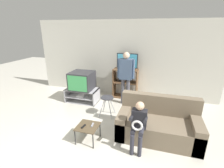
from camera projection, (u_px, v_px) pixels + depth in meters
ground_plane at (80, 161)px, 3.01m from camera, size 18.00×18.00×0.00m
wall_back at (123, 59)px, 5.64m from camera, size 6.40×0.06×2.60m
tv_stand at (82, 95)px, 5.39m from camera, size 1.04×0.59×0.43m
television_main at (82, 81)px, 5.24m from camera, size 0.72×0.67×0.57m
media_shelf at (125, 83)px, 5.61m from camera, size 0.83×0.40×1.01m
television_flat at (127, 62)px, 5.37m from camera, size 0.70×0.20×0.53m
folding_stool at (107, 100)px, 4.42m from camera, size 0.40×0.39×0.56m
snack_table at (88, 128)px, 3.45m from camera, size 0.45×0.45×0.37m
remote_control_black at (83, 126)px, 3.41m from camera, size 0.06×0.15×0.02m
remote_control_white at (92, 125)px, 3.46m from camera, size 0.06×0.15×0.02m
couch at (158, 124)px, 3.60m from camera, size 1.74×0.87×0.90m
person_standing_adult at (126, 73)px, 4.95m from camera, size 0.53×0.20×1.66m
person_seated_child at (138, 122)px, 3.15m from camera, size 0.33×0.43×1.00m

